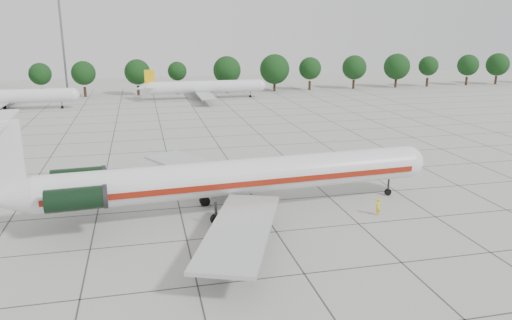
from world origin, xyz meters
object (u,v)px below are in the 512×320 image
(ground_crew, at_px, (378,207))
(bg_airliner_c, at_px, (205,87))
(main_airliner, at_px, (216,178))
(floodlight_mast, at_px, (62,39))
(bg_airliner_b, at_px, (4,97))

(ground_crew, bearing_deg, bg_airliner_c, -116.46)
(main_airliner, relative_size, bg_airliner_c, 1.57)
(bg_airliner_c, xyz_separation_m, floodlight_mast, (-34.37, 17.37, 11.37))
(bg_airliner_b, bearing_deg, ground_crew, -55.64)
(bg_airliner_b, relative_size, floodlight_mast, 1.11)
(main_airliner, xyz_separation_m, bg_airliner_b, (-34.95, 69.75, -0.75))
(main_airliner, bearing_deg, floodlight_mast, 101.14)
(main_airliner, height_order, bg_airliner_b, main_airliner)
(bg_airliner_c, bearing_deg, floodlight_mast, 153.18)
(bg_airliner_c, height_order, floodlight_mast, floodlight_mast)
(main_airliner, bearing_deg, bg_airliner_b, 112.69)
(main_airliner, distance_m, ground_crew, 16.00)
(ground_crew, bearing_deg, floodlight_mast, -98.44)
(main_airliner, relative_size, ground_crew, 25.79)
(ground_crew, xyz_separation_m, bg_airliner_c, (-6.37, 80.87, 2.05))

